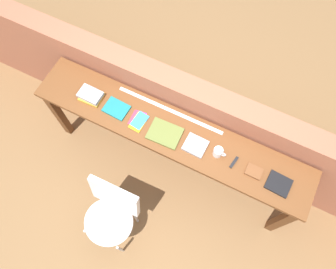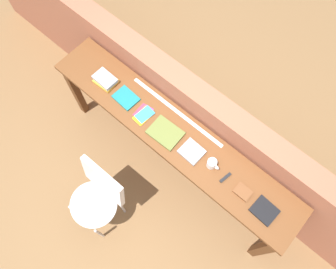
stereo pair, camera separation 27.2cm
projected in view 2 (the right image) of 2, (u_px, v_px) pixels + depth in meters
The scene contains 14 objects.
ground_plane at pixel (153, 184), 3.48m from camera, with size 40.00×40.00×0.00m, color brown.
brick_wall_back at pixel (195, 120), 3.16m from camera, with size 6.00×0.20×1.11m, color #9E5B42.
sideboard at pixel (172, 138), 2.89m from camera, with size 2.50×0.44×0.88m.
chair_white_moulded at pixel (97, 197), 2.90m from camera, with size 0.45×0.46×0.89m.
book_stack_leftmost at pixel (105, 80), 2.92m from camera, with size 0.21×0.17×0.06m.
magazine_cycling at pixel (126, 98), 2.87m from camera, with size 0.21×0.16×0.02m, color #19757A.
pamphlet_pile_colourful at pixel (144, 114), 2.81m from camera, with size 0.15×0.19×0.01m.
book_open_centre at pixel (165, 133), 2.74m from camera, with size 0.27×0.21×0.02m, color olive.
book_grey_hardcover at pixel (192, 152), 2.67m from camera, with size 0.18×0.16×0.03m, color #9E9EA3.
mug at pixel (212, 164), 2.60m from camera, with size 0.11×0.08×0.09m.
multitool_folded at pixel (225, 178), 2.59m from camera, with size 0.02×0.11×0.02m, color black.
leather_journal_brown at pixel (243, 192), 2.54m from camera, with size 0.13×0.10×0.02m, color brown.
book_repair_rightmost at pixel (264, 211), 2.49m from camera, with size 0.19×0.16×0.02m, color black.
ruler_metal_back_edge at pixel (177, 111), 2.83m from camera, with size 0.99×0.03×0.00m, color silver.
Camera 2 is at (0.70, -0.55, 3.41)m, focal length 35.00 mm.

